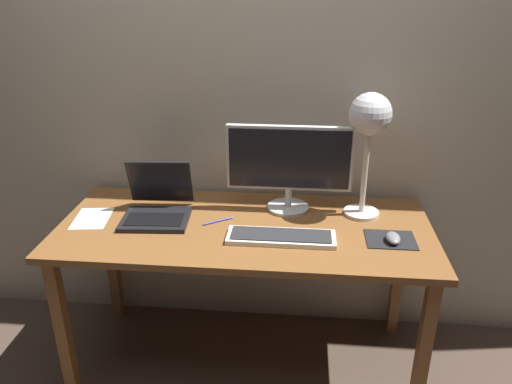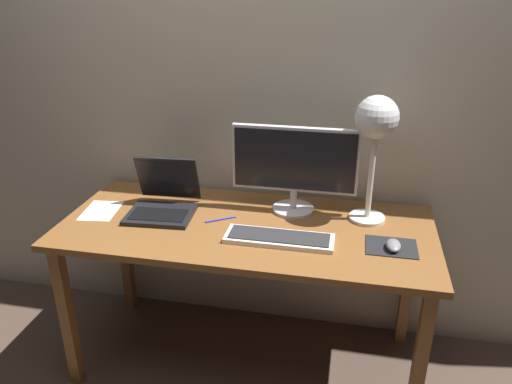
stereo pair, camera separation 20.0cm
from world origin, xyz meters
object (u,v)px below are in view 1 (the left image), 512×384
object	(u,v)px
laptop	(158,201)
desk_lamp	(370,122)
keyboard_main	(281,237)
monitor	(289,163)
mouse	(393,238)
pen	(218,221)

from	to	relation	value
laptop	desk_lamp	size ratio (longest dim) A/B	0.59
keyboard_main	desk_lamp	world-z (taller)	desk_lamp
monitor	desk_lamp	bearing A→B (deg)	-3.96
monitor	mouse	size ratio (longest dim) A/B	5.78
keyboard_main	monitor	bearing A→B (deg)	86.57
keyboard_main	desk_lamp	bearing A→B (deg)	37.76
monitor	keyboard_main	bearing A→B (deg)	-93.43
laptop	pen	size ratio (longest dim) A/B	2.33
laptop	pen	xyz separation A→B (m)	(0.28, -0.05, -0.06)
laptop	mouse	size ratio (longest dim) A/B	3.39
monitor	desk_lamp	distance (m)	0.39
pen	keyboard_main	bearing A→B (deg)	-25.08
pen	desk_lamp	bearing A→B (deg)	12.35
keyboard_main	mouse	bearing A→B (deg)	2.37
monitor	pen	world-z (taller)	monitor
monitor	desk_lamp	xyz separation A→B (m)	(0.33, -0.02, 0.20)
keyboard_main	pen	bearing A→B (deg)	154.92
monitor	laptop	world-z (taller)	monitor
mouse	pen	bearing A→B (deg)	171.19
desk_lamp	mouse	bearing A→B (deg)	-68.22
keyboard_main	desk_lamp	distance (m)	0.60
laptop	keyboard_main	bearing A→B (deg)	-17.59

